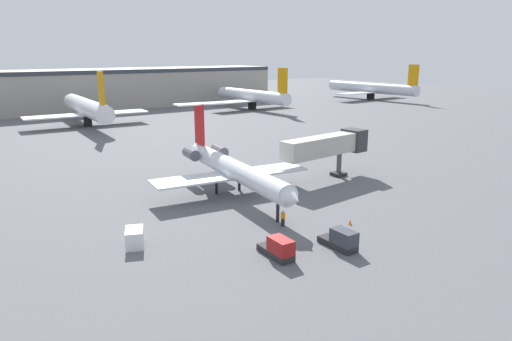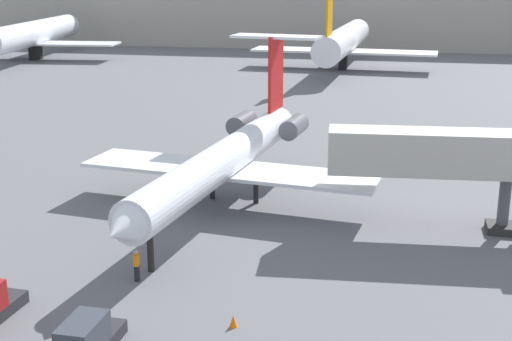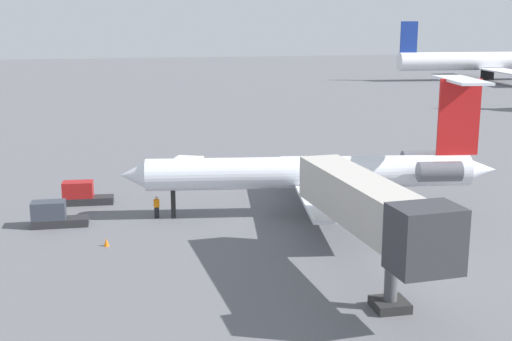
{
  "view_description": "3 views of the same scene",
  "coord_description": "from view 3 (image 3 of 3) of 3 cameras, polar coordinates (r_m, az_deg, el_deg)",
  "views": [
    {
      "loc": [
        -29.85,
        -41.01,
        17.38
      ],
      "look_at": [
        3.23,
        4.43,
        3.06
      ],
      "focal_mm": 32.7,
      "sensor_mm": 36.0,
      "label": 1
    },
    {
      "loc": [
        11.34,
        -37.64,
        15.57
      ],
      "look_at": [
        2.8,
        5.29,
        2.84
      ],
      "focal_mm": 49.44,
      "sensor_mm": 36.0,
      "label": 2
    },
    {
      "loc": [
        49.73,
        -9.16,
        15.16
      ],
      "look_at": [
        -2.31,
        1.71,
        3.06
      ],
      "focal_mm": 48.34,
      "sensor_mm": 36.0,
      "label": 3
    }
  ],
  "objects": [
    {
      "name": "baggage_tug_trailing",
      "position": [
        52.39,
        -16.39,
        -3.58
      ],
      "size": [
        1.5,
        4.04,
        1.9
      ],
      "color": "#262628",
      "rests_on": "ground_plane"
    },
    {
      "name": "ground_plane",
      "position": [
        52.8,
        -1.31,
        -3.93
      ],
      "size": [
        400.0,
        400.0,
        0.1
      ],
      "primitive_type": "cube",
      "color": "#5B5B60"
    },
    {
      "name": "parked_airliner_west_end",
      "position": [
        171.56,
        18.6,
        8.56
      ],
      "size": [
        36.54,
        43.28,
        13.57
      ],
      "color": "white",
      "rests_on": "ground_plane"
    },
    {
      "name": "regional_jet",
      "position": [
        52.69,
        5.65,
        -0.0
      ],
      "size": [
        20.43,
        28.88,
        10.43
      ],
      "color": "silver",
      "rests_on": "ground_plane"
    },
    {
      "name": "baggage_tug_lead",
      "position": [
        57.85,
        -14.16,
        -1.91
      ],
      "size": [
        1.64,
        4.08,
        1.9
      ],
      "color": "#262628",
      "rests_on": "ground_plane"
    },
    {
      "name": "cargo_container_uld",
      "position": [
        67.04,
        -5.56,
        0.42
      ],
      "size": [
        2.47,
        2.98,
        1.66
      ],
      "color": "silver",
      "rests_on": "ground_plane"
    },
    {
      "name": "ground_crew_marshaller",
      "position": [
        52.92,
        -8.23,
        -3.0
      ],
      "size": [
        0.33,
        0.44,
        1.69
      ],
      "color": "black",
      "rests_on": "ground_plane"
    },
    {
      "name": "traffic_cone_near",
      "position": [
        47.34,
        -12.28,
        -5.81
      ],
      "size": [
        0.36,
        0.36,
        0.55
      ],
      "color": "orange",
      "rests_on": "ground_plane"
    },
    {
      "name": "jet_bridge",
      "position": [
        37.78,
        9.86,
        -3.33
      ],
      "size": [
        15.14,
        4.04,
        6.48
      ],
      "color": "#B7B2A8",
      "rests_on": "ground_plane"
    }
  ]
}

